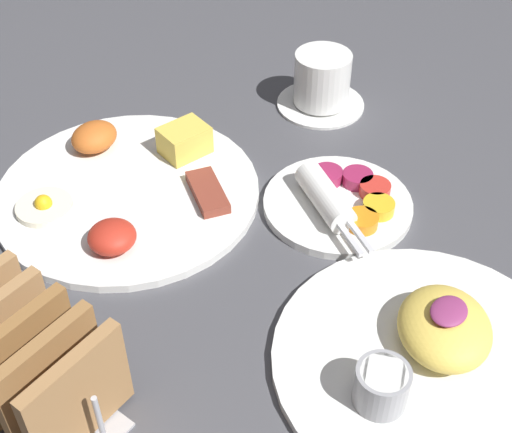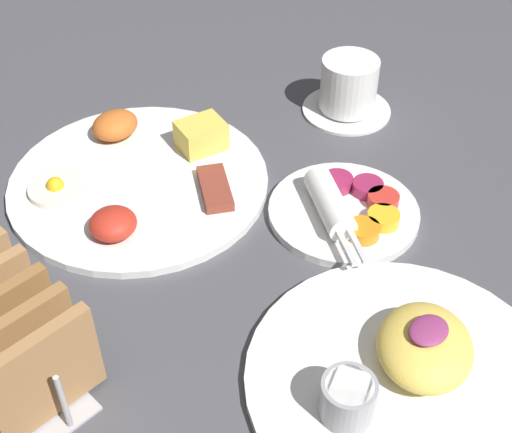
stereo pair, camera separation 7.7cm
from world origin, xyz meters
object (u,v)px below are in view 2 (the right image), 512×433
object	(u,v)px
plate_breakfast	(139,176)
toast_rack	(6,336)
plate_condiments	(347,210)
coffee_cup	(348,88)
plate_foreground	(405,372)

from	to	relation	value
plate_breakfast	toast_rack	bearing A→B (deg)	-151.60
plate_breakfast	toast_rack	size ratio (longest dim) A/B	1.72
plate_condiments	toast_rack	world-z (taller)	toast_rack
plate_condiments	coffee_cup	world-z (taller)	coffee_cup
plate_foreground	coffee_cup	world-z (taller)	coffee_cup
plate_foreground	plate_breakfast	bearing A→B (deg)	88.65
toast_rack	coffee_cup	xyz separation A→B (m)	(0.54, 0.06, -0.01)
plate_condiments	coffee_cup	distance (m)	0.22
plate_breakfast	plate_foreground	xyz separation A→B (m)	(-0.01, -0.39, 0.00)
plate_condiments	coffee_cup	size ratio (longest dim) A/B	1.43
plate_condiments	plate_foreground	distance (m)	0.22
coffee_cup	plate_breakfast	bearing A→B (deg)	165.25
plate_condiments	coffee_cup	bearing A→B (deg)	39.36
plate_condiments	plate_foreground	xyz separation A→B (m)	(-0.14, -0.18, 0.00)
plate_breakfast	plate_condiments	size ratio (longest dim) A/B	1.80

